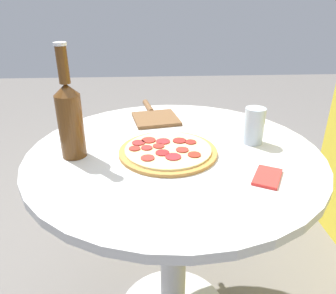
% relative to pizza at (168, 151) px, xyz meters
% --- Properties ---
extents(table, '(0.86, 0.86, 0.72)m').
position_rel_pizza_xyz_m(table, '(-0.02, 0.02, -0.18)').
color(table, silver).
rests_on(table, ground_plane).
extents(pizza, '(0.28, 0.28, 0.02)m').
position_rel_pizza_xyz_m(pizza, '(0.00, 0.00, 0.00)').
color(pizza, '#B77F3D').
rests_on(pizza, table).
extents(beer_bottle, '(0.07, 0.07, 0.31)m').
position_rel_pizza_xyz_m(beer_bottle, '(-0.00, -0.27, 0.11)').
color(beer_bottle, '#563314').
rests_on(beer_bottle, table).
extents(pizza_paddle, '(0.30, 0.18, 0.02)m').
position_rel_pizza_xyz_m(pizza_paddle, '(-0.30, -0.03, -0.00)').
color(pizza_paddle, brown).
rests_on(pizza_paddle, table).
extents(drinking_glass, '(0.06, 0.06, 0.11)m').
position_rel_pizza_xyz_m(drinking_glass, '(-0.06, 0.27, 0.05)').
color(drinking_glass, '#ADBCC6').
rests_on(drinking_glass, table).
extents(napkin, '(0.12, 0.10, 0.01)m').
position_rel_pizza_xyz_m(napkin, '(0.16, 0.24, -0.00)').
color(napkin, red).
rests_on(napkin, table).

